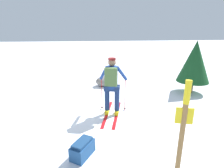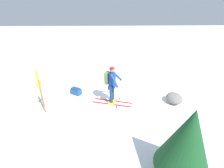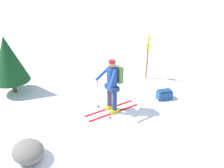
{
  "view_description": "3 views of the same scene",
  "coord_description": "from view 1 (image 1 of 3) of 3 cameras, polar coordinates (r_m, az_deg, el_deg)",
  "views": [
    {
      "loc": [
        -0.18,
        -5.64,
        2.46
      ],
      "look_at": [
        0.55,
        -0.79,
        0.96
      ],
      "focal_mm": 28.0,
      "sensor_mm": 36.0,
      "label": 1
    },
    {
      "loc": [
        6.41,
        -1.04,
        3.83
      ],
      "look_at": [
        0.55,
        -0.79,
        0.96
      ],
      "focal_mm": 24.0,
      "sensor_mm": 36.0,
      "label": 2
    },
    {
      "loc": [
        -3.42,
        3.64,
        3.97
      ],
      "look_at": [
        0.55,
        -0.79,
        0.96
      ],
      "focal_mm": 35.0,
      "sensor_mm": 36.0,
      "label": 3
    }
  ],
  "objects": [
    {
      "name": "rock_boulder",
      "position": [
        8.07,
        -2.32,
        0.88
      ],
      "size": [
        0.83,
        0.71,
        0.46
      ],
      "primitive_type": "ellipsoid",
      "color": "slate",
      "rests_on": "ground_plane"
    },
    {
      "name": "skier",
      "position": [
        5.1,
        -0.03,
        0.21
      ],
      "size": [
        0.97,
        1.87,
        1.73
      ],
      "color": "red",
      "rests_on": "ground_plane"
    },
    {
      "name": "trail_marker",
      "position": [
        2.77,
        21.98,
        -13.94
      ],
      "size": [
        0.24,
        0.1,
        1.84
      ],
      "color": "olive",
      "rests_on": "ground_plane"
    },
    {
      "name": "pine_tree",
      "position": [
        7.75,
        25.38,
        6.62
      ],
      "size": [
        1.27,
        1.27,
        2.12
      ],
      "color": "#4C331E",
      "rests_on": "ground_plane"
    },
    {
      "name": "ground_plane",
      "position": [
        6.15,
        -6.16,
        -6.72
      ],
      "size": [
        80.0,
        80.0,
        0.0
      ],
      "primitive_type": "plane",
      "color": "white"
    },
    {
      "name": "dropped_backpack",
      "position": [
        3.82,
        -9.6,
        -20.14
      ],
      "size": [
        0.53,
        0.6,
        0.35
      ],
      "color": "navy",
      "rests_on": "ground_plane"
    }
  ]
}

